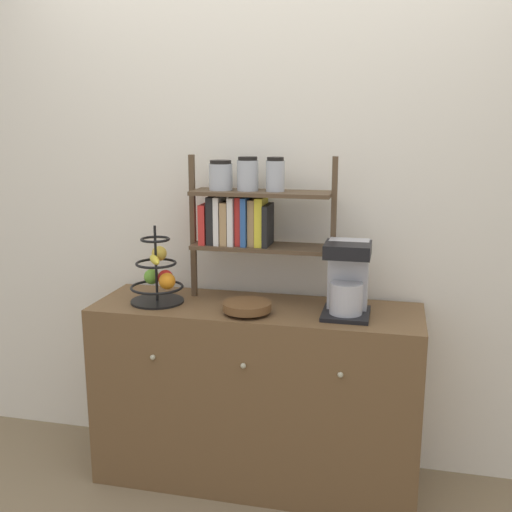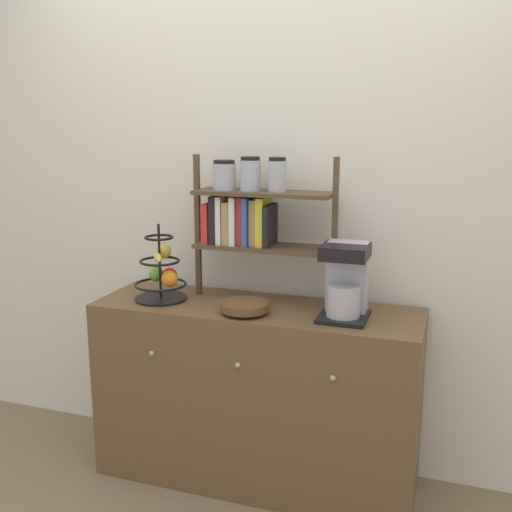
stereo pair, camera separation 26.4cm
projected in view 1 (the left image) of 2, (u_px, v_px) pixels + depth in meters
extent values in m
plane|color=#847051|center=(244.00, 505.00, 2.67)|extent=(12.00, 12.00, 0.00)
cube|color=silver|center=(269.00, 201.00, 2.87)|extent=(7.00, 0.05, 2.60)
cube|color=brown|center=(256.00, 394.00, 2.80)|extent=(1.48, 0.46, 0.86)
sphere|color=#B2AD8C|center=(153.00, 357.00, 2.61)|extent=(0.02, 0.02, 0.02)
sphere|color=#B2AD8C|center=(243.00, 366.00, 2.52)|extent=(0.02, 0.02, 0.02)
sphere|color=#B2AD8C|center=(340.00, 375.00, 2.43)|extent=(0.02, 0.02, 0.02)
cube|color=black|center=(346.00, 314.00, 2.58)|extent=(0.20, 0.23, 0.02)
cube|color=#B7B7BC|center=(348.00, 274.00, 2.60)|extent=(0.17, 0.09, 0.30)
cylinder|color=#B7B7BC|center=(346.00, 298.00, 2.54)|extent=(0.14, 0.14, 0.14)
cube|color=black|center=(348.00, 250.00, 2.50)|extent=(0.19, 0.19, 0.06)
cylinder|color=black|center=(157.00, 301.00, 2.77)|extent=(0.25, 0.25, 0.01)
cylinder|color=black|center=(156.00, 263.00, 2.73)|extent=(0.01, 0.01, 0.35)
torus|color=black|center=(157.00, 287.00, 2.76)|extent=(0.25, 0.25, 0.01)
torus|color=black|center=(156.00, 263.00, 2.73)|extent=(0.19, 0.19, 0.01)
torus|color=black|center=(155.00, 239.00, 2.71)|extent=(0.13, 0.13, 0.01)
sphere|color=red|center=(165.00, 278.00, 2.78)|extent=(0.07, 0.07, 0.07)
sphere|color=#6BAD33|center=(152.00, 277.00, 2.80)|extent=(0.07, 0.07, 0.07)
sphere|color=orange|center=(167.00, 281.00, 2.71)|extent=(0.08, 0.08, 0.08)
ellipsoid|color=yellow|center=(155.00, 260.00, 2.71)|extent=(0.11, 0.15, 0.04)
sphere|color=gold|center=(159.00, 253.00, 2.78)|extent=(0.07, 0.07, 0.07)
cylinder|color=brown|center=(247.00, 312.00, 2.61)|extent=(0.12, 0.12, 0.02)
cylinder|color=brown|center=(247.00, 306.00, 2.60)|extent=(0.21, 0.21, 0.04)
cube|color=brown|center=(193.00, 227.00, 2.81)|extent=(0.02, 0.02, 0.67)
cube|color=brown|center=(333.00, 233.00, 2.66)|extent=(0.02, 0.02, 0.67)
cube|color=brown|center=(261.00, 247.00, 2.75)|extent=(0.63, 0.20, 0.02)
cube|color=brown|center=(261.00, 193.00, 2.70)|extent=(0.63, 0.20, 0.02)
cube|color=red|center=(206.00, 223.00, 2.79)|extent=(0.03, 0.16, 0.18)
cube|color=black|center=(214.00, 220.00, 2.78)|extent=(0.03, 0.15, 0.22)
cube|color=white|center=(220.00, 220.00, 2.77)|extent=(0.02, 0.15, 0.22)
cube|color=tan|center=(227.00, 223.00, 2.76)|extent=(0.03, 0.15, 0.20)
cube|color=white|center=(234.00, 220.00, 2.75)|extent=(0.03, 0.16, 0.22)
cube|color=red|center=(241.00, 221.00, 2.75)|extent=(0.03, 0.12, 0.22)
cube|color=#2D599E|center=(247.00, 221.00, 2.74)|extent=(0.02, 0.16, 0.22)
cube|color=tan|center=(254.00, 222.00, 2.73)|extent=(0.03, 0.12, 0.21)
cube|color=yellow|center=(261.00, 221.00, 2.73)|extent=(0.03, 0.14, 0.22)
cube|color=black|center=(268.00, 225.00, 2.72)|extent=(0.02, 0.16, 0.19)
cylinder|color=#ADB2B7|center=(221.00, 177.00, 2.72)|extent=(0.11, 0.11, 0.12)
cylinder|color=black|center=(221.00, 162.00, 2.71)|extent=(0.10, 0.10, 0.02)
cylinder|color=#ADB2B7|center=(248.00, 176.00, 2.69)|extent=(0.10, 0.10, 0.14)
cylinder|color=black|center=(248.00, 158.00, 2.68)|extent=(0.09, 0.09, 0.02)
cylinder|color=#ADB2B7|center=(275.00, 176.00, 2.67)|extent=(0.08, 0.08, 0.14)
cylinder|color=black|center=(275.00, 159.00, 2.65)|extent=(0.08, 0.08, 0.02)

